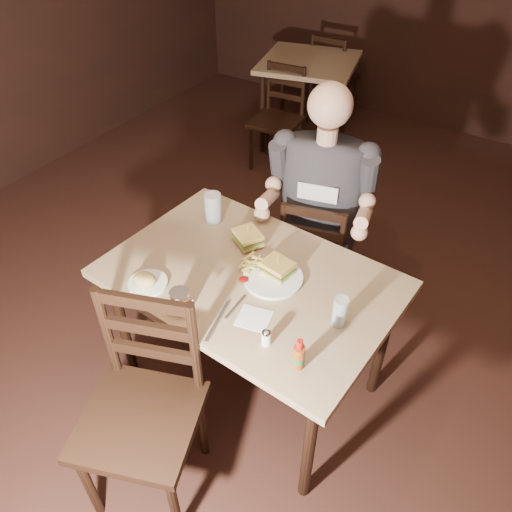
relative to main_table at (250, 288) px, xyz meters
The scene contains 23 objects.
room_shell 0.74m from the main_table, 24.56° to the left, with size 7.00×7.00×7.00m.
main_table is the anchor object (origin of this frame).
bg_table 2.80m from the main_table, 112.33° to the left, with size 0.97×0.97×0.77m.
chair_far 0.74m from the main_table, 89.70° to the left, with size 0.39×0.43×0.84m, color black, non-canonical shape.
chair_near 0.73m from the main_table, 96.21° to the right, with size 0.46×0.50×0.99m, color black, non-canonical shape.
bg_chair_far 3.33m from the main_table, 108.72° to the left, with size 0.40×0.44×0.87m, color black, non-canonical shape.
bg_chair_near 2.32m from the main_table, 117.54° to the left, with size 0.39×0.43×0.84m, color black, non-canonical shape.
diner 0.68m from the main_table, 88.58° to the left, with size 0.57×0.45×0.99m, color #2F2D33, non-canonical shape.
dinner_plate 0.13m from the main_table, 17.78° to the left, with size 0.26×0.26×0.01m, color white.
sandwich_left 0.26m from the main_table, 125.39° to the left, with size 0.13×0.11×0.11m, color #D3B45E, non-canonical shape.
sandwich_right 0.19m from the main_table, 34.50° to the left, with size 0.13×0.11×0.11m, color #D3B45E, non-canonical shape.
fries_pile 0.12m from the main_table, 60.67° to the left, with size 0.24×0.17×0.04m, color #DBCA53, non-canonical shape.
ketchup_dollop 0.11m from the main_table, 88.09° to the right, with size 0.04×0.04×0.01m, color maroon.
glass_left 0.48m from the main_table, 146.68° to the left, with size 0.08×0.08×0.16m, color silver.
glass_right 0.48m from the main_table, ahead, with size 0.06×0.06×0.14m, color silver.
hot_sauce 0.54m from the main_table, 37.28° to the right, with size 0.04×0.04×0.14m, color #8B3710, non-canonical shape.
salt_shaker 0.41m from the main_table, 47.87° to the right, with size 0.04×0.04×0.07m, color white, non-canonical shape.
syrup_dispenser 0.37m from the main_table, 110.79° to the right, with size 0.08×0.08×0.11m, color #8B3710, non-canonical shape.
napkin 0.27m from the main_table, 53.50° to the right, with size 0.13×0.12×0.00m, color white.
knife 0.31m from the main_table, 82.86° to the right, with size 0.01×0.23×0.01m, color silver.
fork 0.22m from the main_table, 74.29° to the right, with size 0.01×0.15×0.00m, color silver.
side_plate 0.45m from the main_table, 139.94° to the right, with size 0.17×0.17×0.01m, color white.
bread_roll 0.47m from the main_table, 138.51° to the right, with size 0.11×0.09×0.06m, color tan.
Camera 1 is at (0.70, -1.45, 2.27)m, focal length 35.00 mm.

